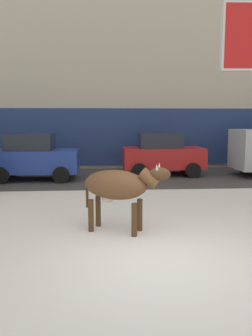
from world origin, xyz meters
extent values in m
plane|color=white|center=(0.00, 0.00, 0.00)|extent=(120.00, 120.00, 0.00)
cube|color=#423F3F|center=(0.00, 8.77, 0.00)|extent=(60.00, 5.60, 0.01)
cube|color=#BCB29E|center=(0.00, 14.38, 6.50)|extent=(44.00, 6.00, 13.00)
cube|color=navy|center=(0.00, 11.33, 1.60)|extent=(43.12, 0.10, 2.80)
ellipsoid|color=brown|center=(-0.72, 1.60, 1.02)|extent=(1.52, 1.09, 0.64)
cylinder|color=#472D19|center=(-0.19, 1.60, 0.35)|extent=(0.12, 0.12, 0.70)
cylinder|color=#472D19|center=(-0.34, 1.24, 0.35)|extent=(0.12, 0.12, 0.70)
cylinder|color=#472D19|center=(-1.10, 1.97, 0.35)|extent=(0.12, 0.12, 0.70)
cylinder|color=#472D19|center=(-1.25, 1.61, 0.35)|extent=(0.12, 0.12, 0.70)
cylinder|color=brown|center=(-0.03, 1.32, 1.20)|extent=(0.54, 0.42, 0.44)
ellipsoid|color=#472D19|center=(0.18, 1.23, 1.30)|extent=(0.50, 0.39, 0.28)
cone|color=beige|center=(0.18, 1.35, 1.46)|extent=(0.10, 0.13, 0.15)
cone|color=beige|center=(0.10, 1.15, 1.46)|extent=(0.10, 0.13, 0.15)
cylinder|color=#472D19|center=(-1.33, 1.86, 0.77)|extent=(0.06, 0.06, 0.60)
ellipsoid|color=beige|center=(-0.88, 1.67, 0.72)|extent=(0.35, 0.33, 0.20)
cube|color=#233D9E|center=(-3.76, 8.28, 0.77)|extent=(3.51, 1.72, 0.90)
cube|color=#1E232D|center=(-3.91, 8.28, 1.54)|extent=(1.81, 1.50, 0.64)
cylinder|color=black|center=(-2.63, 9.14, 0.32)|extent=(0.64, 0.22, 0.64)
cylinder|color=black|center=(-2.62, 7.44, 0.32)|extent=(0.64, 0.22, 0.64)
cylinder|color=black|center=(-4.90, 9.13, 0.32)|extent=(0.64, 0.22, 0.64)
cylinder|color=black|center=(-4.89, 7.43, 0.32)|extent=(0.64, 0.22, 0.64)
cube|color=red|center=(1.63, 9.16, 0.77)|extent=(3.51, 1.72, 0.90)
cube|color=#1E232D|center=(1.48, 9.16, 1.54)|extent=(1.81, 1.50, 0.64)
cylinder|color=black|center=(2.77, 10.01, 0.32)|extent=(0.64, 0.22, 0.64)
cylinder|color=black|center=(2.78, 8.31, 0.32)|extent=(0.64, 0.22, 0.64)
cylinder|color=black|center=(0.49, 10.00, 0.32)|extent=(0.64, 0.22, 0.64)
cylinder|color=black|center=(0.50, 8.30, 0.32)|extent=(0.64, 0.22, 0.64)
cylinder|color=black|center=(5.48, 9.50, 0.32)|extent=(0.64, 0.22, 0.64)
cylinder|color=#282833|center=(-2.26, 11.52, 0.44)|extent=(0.24, 0.24, 0.88)
cube|color=maroon|center=(-2.26, 11.52, 1.20)|extent=(0.36, 0.22, 0.64)
sphere|color=#9E7051|center=(-2.26, 11.52, 1.63)|extent=(0.20, 0.20, 0.20)
camera|label=1|loc=(-0.95, -5.43, 2.36)|focal=35.85mm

